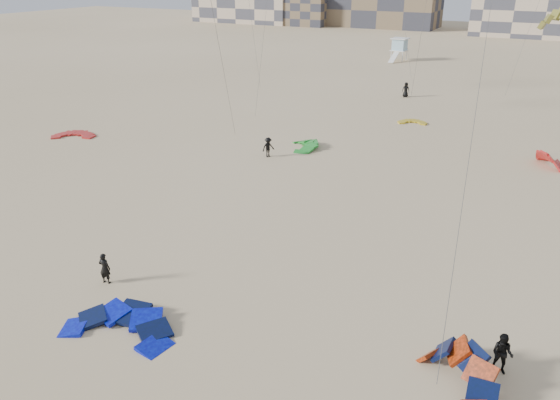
% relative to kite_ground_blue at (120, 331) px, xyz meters
% --- Properties ---
extents(ground, '(320.00, 320.00, 0.00)m').
position_rel_kite_ground_blue_xyz_m(ground, '(0.12, 1.42, 0.00)').
color(ground, beige).
rests_on(ground, ground).
extents(kite_ground_blue, '(5.57, 5.79, 1.88)m').
position_rel_kite_ground_blue_xyz_m(kite_ground_blue, '(0.00, 0.00, 0.00)').
color(kite_ground_blue, '#0824D0').
rests_on(kite_ground_blue, ground).
extents(kite_ground_orange, '(5.42, 5.42, 3.88)m').
position_rel_kite_ground_blue_xyz_m(kite_ground_orange, '(14.27, 3.55, 0.00)').
color(kite_ground_orange, red).
rests_on(kite_ground_orange, ground).
extents(kite_ground_red, '(5.11, 5.21, 0.65)m').
position_rel_kite_ground_blue_xyz_m(kite_ground_red, '(-25.41, 21.42, 0.00)').
color(kite_ground_red, red).
rests_on(kite_ground_red, ground).
extents(kite_ground_green, '(5.32, 5.21, 2.08)m').
position_rel_kite_ground_blue_xyz_m(kite_ground_green, '(-4.12, 28.51, 0.00)').
color(kite_ground_green, green).
rests_on(kite_ground_green, ground).
extents(kite_ground_red_far, '(4.70, 4.68, 3.42)m').
position_rel_kite_ground_blue_xyz_m(kite_ground_red_far, '(16.24, 33.28, 0.00)').
color(kite_ground_red_far, red).
rests_on(kite_ground_red_far, ground).
extents(kite_ground_yellow, '(3.25, 3.36, 0.52)m').
position_rel_kite_ground_blue_xyz_m(kite_ground_yellow, '(2.60, 41.28, 0.00)').
color(kite_ground_yellow, gold).
rests_on(kite_ground_yellow, ground).
extents(kitesurfer_main, '(0.69, 0.52, 1.72)m').
position_rel_kite_ground_blue_xyz_m(kitesurfer_main, '(-3.48, 2.80, 0.86)').
color(kitesurfer_main, black).
rests_on(kitesurfer_main, ground).
extents(kitesurfer_b, '(1.00, 0.85, 1.80)m').
position_rel_kite_ground_blue_xyz_m(kitesurfer_b, '(15.67, 4.99, 0.90)').
color(kitesurfer_b, black).
rests_on(kitesurfer_b, ground).
extents(kitesurfer_c, '(1.13, 1.29, 1.73)m').
position_rel_kite_ground_blue_xyz_m(kitesurfer_c, '(-5.68, 24.68, 0.87)').
color(kitesurfer_c, black).
rests_on(kitesurfer_c, ground).
extents(kitesurfer_e, '(1.02, 0.80, 1.85)m').
position_rel_kite_ground_blue_xyz_m(kitesurfer_e, '(-1.43, 53.21, 0.92)').
color(kitesurfer_e, black).
rests_on(kitesurfer_e, ground).
extents(lifeguard_tower_far, '(2.91, 5.30, 3.79)m').
position_rel_kite_ground_blue_xyz_m(lifeguard_tower_far, '(-10.28, 81.11, 1.88)').
color(lifeguard_tower_far, white).
rests_on(lifeguard_tower_far, ground).
extents(condo_mid, '(32.00, 16.00, 12.00)m').
position_rel_kite_ground_blue_xyz_m(condo_mid, '(10.12, 131.42, 6.00)').
color(condo_mid, '#C6AD91').
rests_on(condo_mid, ground).
extents(condo_fill_left, '(12.00, 10.00, 8.00)m').
position_rel_kite_ground_blue_xyz_m(condo_fill_left, '(-49.88, 129.42, 4.00)').
color(condo_fill_left, brown).
rests_on(condo_fill_left, ground).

